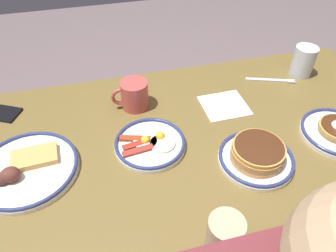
% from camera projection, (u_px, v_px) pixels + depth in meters
% --- Properties ---
extents(ground_plane, '(6.00, 6.00, 0.00)m').
position_uv_depth(ground_plane, '(184.00, 249.00, 1.47)').
color(ground_plane, '#6E5E60').
extents(dining_table, '(1.49, 0.76, 0.75)m').
position_uv_depth(dining_table, '(190.00, 165.00, 1.05)').
color(dining_table, brown).
rests_on(dining_table, ground_plane).
extents(plate_near_main, '(0.28, 0.28, 0.05)m').
position_uv_depth(plate_near_main, '(26.00, 169.00, 0.85)').
color(plate_near_main, white).
rests_on(plate_near_main, dining_table).
extents(plate_far_companion, '(0.21, 0.21, 0.04)m').
position_uv_depth(plate_far_companion, '(150.00, 143.00, 0.92)').
color(plate_far_companion, white).
rests_on(plate_far_companion, dining_table).
extents(plate_far_side, '(0.21, 0.21, 0.06)m').
position_uv_depth(plate_far_side, '(257.00, 156.00, 0.87)').
color(plate_far_side, white).
rests_on(plate_far_side, dining_table).
extents(coffee_mug, '(0.12, 0.09, 0.10)m').
position_uv_depth(coffee_mug, '(134.00, 95.00, 1.04)').
color(coffee_mug, '#BF4C47').
rests_on(coffee_mug, dining_table).
extents(drinking_glass, '(0.08, 0.08, 0.11)m').
position_uv_depth(drinking_glass, '(303.00, 62.00, 1.18)').
color(drinking_glass, silver).
rests_on(drinking_glass, dining_table).
extents(paper_napkin, '(0.15, 0.14, 0.00)m').
position_uv_depth(paper_napkin, '(224.00, 106.00, 1.07)').
color(paper_napkin, white).
rests_on(paper_napkin, dining_table).
extents(fork_far, '(0.18, 0.08, 0.01)m').
position_uv_depth(fork_far, '(271.00, 80.00, 1.18)').
color(fork_far, silver).
rests_on(fork_far, dining_table).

